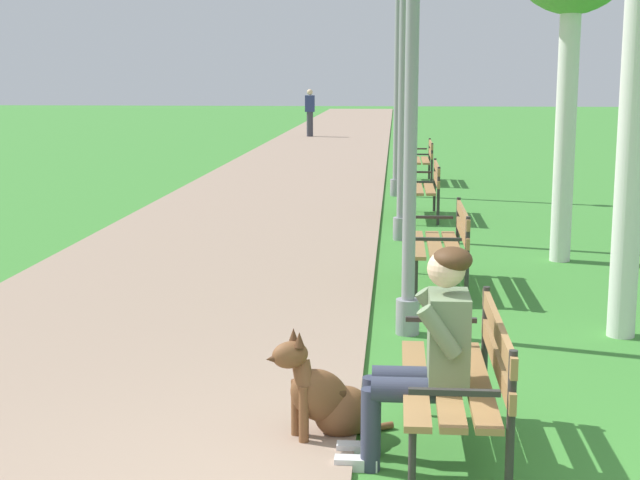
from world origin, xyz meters
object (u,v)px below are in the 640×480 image
Objects in this scene: park_bench_near at (464,372)px; lamp_post_mid at (403,78)px; lamp_post_far at (397,71)px; park_bench_furthest at (422,157)px; pedestrian_distant at (310,113)px; lamp_post_near at (411,100)px; park_bench_far at (424,184)px; park_bench_mid at (444,239)px; dog_brown at (327,399)px; person_seated_on_near_bench at (428,348)px.

park_bench_near is 0.37× the size of lamp_post_mid.
lamp_post_far reaches higher than lamp_post_mid.
pedestrian_distant reaches higher than park_bench_furthest.
park_bench_near is 0.40× the size of lamp_post_near.
lamp_post_mid is at bearing -100.57° from park_bench_far.
park_bench_near is at bearing -90.50° from park_bench_furthest.
park_bench_mid is 1.00× the size of park_bench_far.
park_bench_near is at bearing -90.27° from park_bench_far.
park_bench_furthest is 13.64m from dog_brown.
lamp_post_near is 2.30× the size of pedestrian_distant.
park_bench_furthest is 0.37× the size of lamp_post_mid.
dog_brown is at bearing -84.56° from pedestrian_distant.
person_seated_on_near_bench is at bearing -83.40° from pedestrian_distant.
park_bench_near is 2.97m from lamp_post_near.
lamp_post_near is (-0.28, 2.58, 1.45)m from park_bench_near.
park_bench_mid is at bearing -81.36° from pedestrian_distant.
person_seated_on_near_bench is (-0.33, -13.92, 0.17)m from park_bench_furthest.
park_bench_mid is at bearing 85.98° from person_seated_on_near_bench.
lamp_post_near reaches higher than dog_brown.
park_bench_furthest reaches higher than dog_brown.
person_seated_on_near_bench is 0.76× the size of pedestrian_distant.
park_bench_furthest is 6.87m from lamp_post_mid.
park_bench_mid is at bearing -86.13° from lamp_post_far.
park_bench_far is 0.40× the size of lamp_post_near.
lamp_post_mid is at bearing 90.52° from lamp_post_near.
park_bench_near and park_bench_furthest have the same top height.
park_bench_furthest is (0.02, 9.48, 0.00)m from park_bench_mid.
park_bench_mid is at bearing 88.60° from park_bench_near.
park_bench_furthest is 1.20× the size of person_seated_on_near_bench.
park_bench_furthest is at bearing 88.65° from person_seated_on_near_bench.
dog_brown is 2.97m from lamp_post_near.
lamp_post_far reaches higher than park_bench_mid.
dog_brown is at bearing -93.83° from park_bench_furthest.
lamp_post_mid is at bearing -89.14° from lamp_post_far.
park_bench_mid is 3.26m from lamp_post_mid.
park_bench_furthest is (0.12, 13.81, 0.00)m from park_bench_near.
lamp_post_near is at bearing 91.58° from person_seated_on_near_bench.
lamp_post_mid is at bearing 92.59° from park_bench_near.
lamp_post_mid is at bearing -81.36° from pedestrian_distant.
park_bench_mid is at bearing 77.78° from dog_brown.
park_bench_furthest is 0.35× the size of lamp_post_far.
lamp_post_near is (-0.39, -1.76, 1.45)m from park_bench_mid.
person_seated_on_near_bench reaches higher than park_bench_near.
park_bench_near and park_bench_far have the same top height.
lamp_post_far is at bearing 88.01° from dog_brown.
lamp_post_mid is (-0.37, -1.96, 1.60)m from park_bench_far.
pedestrian_distant is at bearing 100.69° from park_bench_far.
lamp_post_far is at bearing 91.92° from park_bench_near.
pedestrian_distant is at bearing 95.44° from dog_brown.
dog_brown is at bearing -95.35° from park_bench_far.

